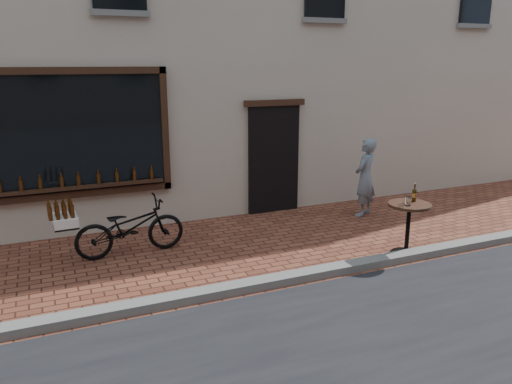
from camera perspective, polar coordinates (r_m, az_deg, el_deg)
name	(u,v)px	position (r m, az deg, el deg)	size (l,w,h in m)	color
ground	(256,295)	(6.87, 0.00, -11.72)	(90.00, 90.00, 0.00)	brown
kerb	(250,285)	(7.01, -0.66, -10.61)	(90.00, 0.25, 0.12)	slate
cargo_bicycle	(128,227)	(8.33, -14.45, -3.86)	(2.10, 0.70, 0.99)	black
bistro_table	(409,218)	(8.37, 17.06, -2.89)	(0.68, 0.68, 1.16)	black
pedestrian	(365,178)	(10.29, 12.37, 1.63)	(0.58, 0.38, 1.58)	slate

